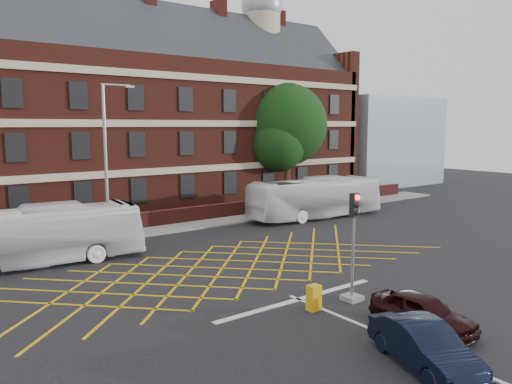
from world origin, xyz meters
TOP-DOWN VIEW (x-y plane):
  - ground at (0.00, 0.00)m, footprint 120.00×120.00m
  - victorian_building at (0.25, 22.00)m, footprint 51.00×12.17m
  - boundary_wall at (0.00, 13.00)m, footprint 56.00×0.50m
  - far_pavement at (0.00, 12.00)m, footprint 60.00×3.00m
  - glass_block at (34.00, 21.00)m, footprint 14.00×10.00m
  - box_junction_hatching at (0.00, 2.00)m, footprint 8.22×8.22m
  - stop_line at (0.00, -3.50)m, footprint 8.00×0.30m
  - centre_line at (0.00, -10.00)m, footprint 0.15×14.00m
  - bus_left at (-7.14, 8.03)m, footprint 10.83×3.70m
  - bus_right at (12.83, 8.84)m, footprint 11.07×3.59m
  - car_navy at (-0.94, -9.82)m, footprint 2.66×4.20m
  - car_maroon at (1.32, -8.23)m, footprint 1.50×3.69m
  - deciduous_tree at (16.21, 16.26)m, footprint 7.59×7.34m
  - traffic_light_near at (1.62, -4.83)m, footprint 0.70×0.70m
  - street_lamp at (-2.91, 8.89)m, footprint 2.25×1.00m
  - utility_cabinet at (-0.32, -4.68)m, footprint 0.47×0.39m

SIDE VIEW (x-z plane):
  - ground at x=0.00m, z-range 0.00..0.00m
  - box_junction_hatching at x=0.00m, z-range 0.00..0.02m
  - stop_line at x=0.00m, z-range 0.00..0.02m
  - centre_line at x=0.00m, z-range 0.00..0.02m
  - far_pavement at x=0.00m, z-range 0.00..0.12m
  - utility_cabinet at x=-0.32m, z-range 0.00..0.96m
  - boundary_wall at x=0.00m, z-range 0.00..1.10m
  - car_maroon at x=1.32m, z-range 0.00..1.26m
  - car_navy at x=-0.94m, z-range 0.00..1.31m
  - bus_left at x=-7.14m, z-range 0.00..2.96m
  - bus_right at x=12.83m, z-range 0.00..3.03m
  - traffic_light_near at x=1.62m, z-range -0.37..3.90m
  - street_lamp at x=-2.91m, z-range -1.40..7.68m
  - glass_block at x=34.00m, z-range 0.00..10.00m
  - deciduous_tree at x=16.21m, z-range 1.11..11.70m
  - victorian_building at x=0.25m, z-range -2.36..18.04m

